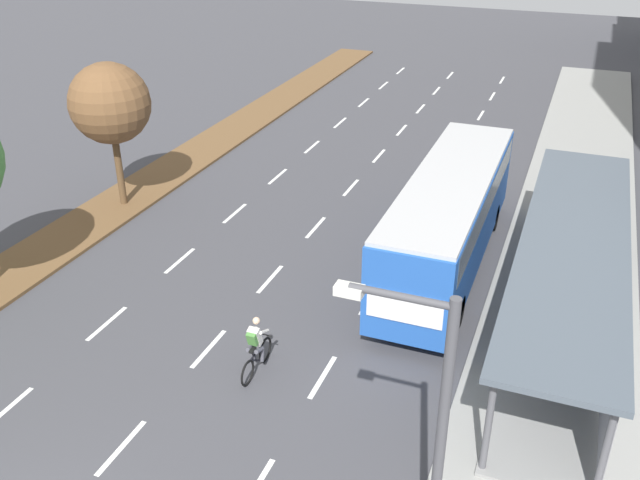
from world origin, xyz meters
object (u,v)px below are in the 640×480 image
Objects in this scene: bus at (449,212)px; median_tree_third at (110,104)px; bus_shelter at (579,275)px; cyclist at (256,348)px; streetlight at (429,441)px.

bus is 1.96× the size of median_tree_third.
bus_shelter is 7.87× the size of cyclist.
bus_shelter is 17.96m from median_tree_third.
streetlight reaches higher than median_tree_third.
streetlight reaches higher than cyclist.
cyclist is 13.03m from median_tree_third.
bus is at bearing 65.47° from cyclist.
bus_shelter is at bearing -8.28° from median_tree_third.
bus_shelter is 10.61m from streetlight.
median_tree_third is (-13.33, 0.14, 2.22)m from bus.
median_tree_third is (-17.62, 2.56, 2.42)m from bus_shelter.
bus is at bearing -0.60° from median_tree_third.
cyclist is at bearing 138.78° from streetlight.
cyclist is (-3.50, -7.66, -1.28)m from bus.
bus is at bearing 150.49° from bus_shelter.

